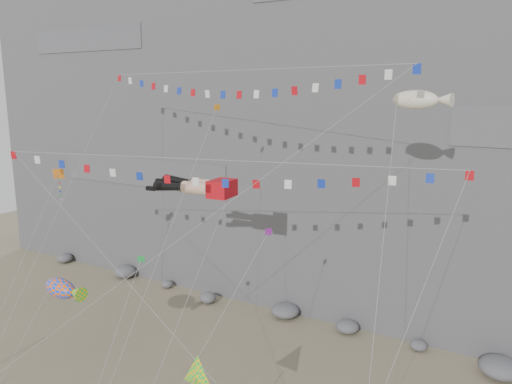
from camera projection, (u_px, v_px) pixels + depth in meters
cliff at (350, 49)px, 53.86m from camera, size 80.00×28.00×50.00m
talus_boulders at (285, 311)px, 45.94m from camera, size 60.00×3.00×1.20m
legs_kite at (199, 187)px, 35.16m from camera, size 8.85×16.55×20.89m
flag_banner_upper at (230, 71)px, 35.00m from camera, size 26.78×15.52×28.47m
flag_banner_lower at (210, 160)px, 31.55m from camera, size 29.78×9.43×20.46m
harlequin_kite at (58, 175)px, 37.92m from camera, size 3.39×7.70×15.98m
fish_windsock at (60, 288)px, 34.37m from camera, size 6.08×3.56×8.54m
delta_kite at (196, 377)px, 24.59m from camera, size 4.42×4.17×8.53m
blimp_windsock at (415, 100)px, 29.71m from camera, size 4.07×13.33×23.43m
small_kite_a at (213, 117)px, 36.49m from camera, size 1.40×15.95×24.65m
small_kite_b at (265, 238)px, 30.73m from camera, size 3.68×10.32×15.68m
small_kite_c at (140, 264)px, 32.04m from camera, size 2.89×9.76×13.61m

